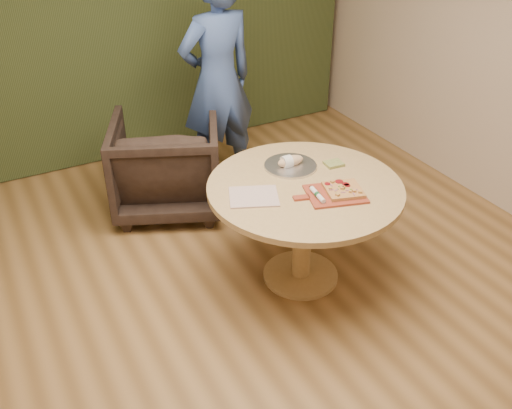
{
  "coord_description": "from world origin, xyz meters",
  "views": [
    {
      "loc": [
        -1.25,
        -2.21,
        2.59
      ],
      "look_at": [
        0.08,
        0.25,
        0.83
      ],
      "focal_mm": 40.0,
      "sensor_mm": 36.0,
      "label": 1
    }
  ],
  "objects_px": {
    "cutlery_roll": "(318,195)",
    "serving_tray": "(290,166)",
    "pizza_paddle": "(334,194)",
    "bread_roll": "(289,161)",
    "pedestal_table": "(304,204)",
    "person_standing": "(217,81)",
    "armchair": "(166,161)",
    "flatbread_pizza": "(343,190)"
  },
  "relations": [
    {
      "from": "flatbread_pizza",
      "to": "person_standing",
      "type": "xyz_separation_m",
      "value": [
        -0.05,
        1.73,
        0.16
      ]
    },
    {
      "from": "pedestal_table",
      "to": "cutlery_roll",
      "type": "height_order",
      "value": "cutlery_roll"
    },
    {
      "from": "cutlery_roll",
      "to": "serving_tray",
      "type": "height_order",
      "value": "cutlery_roll"
    },
    {
      "from": "pizza_paddle",
      "to": "person_standing",
      "type": "xyz_separation_m",
      "value": [
        0.01,
        1.72,
        0.18
      ]
    },
    {
      "from": "cutlery_roll",
      "to": "pedestal_table",
      "type": "bearing_deg",
      "value": 89.85
    },
    {
      "from": "pedestal_table",
      "to": "bread_roll",
      "type": "distance_m",
      "value": 0.32
    },
    {
      "from": "serving_tray",
      "to": "bread_roll",
      "type": "relative_size",
      "value": 1.84
    },
    {
      "from": "serving_tray",
      "to": "armchair",
      "type": "xyz_separation_m",
      "value": [
        -0.52,
        1.07,
        -0.32
      ]
    },
    {
      "from": "armchair",
      "to": "person_standing",
      "type": "bearing_deg",
      "value": -136.9
    },
    {
      "from": "pedestal_table",
      "to": "serving_tray",
      "type": "distance_m",
      "value": 0.3
    },
    {
      "from": "pedestal_table",
      "to": "armchair",
      "type": "bearing_deg",
      "value": 109.68
    },
    {
      "from": "cutlery_roll",
      "to": "armchair",
      "type": "relative_size",
      "value": 0.23
    },
    {
      "from": "flatbread_pizza",
      "to": "armchair",
      "type": "height_order",
      "value": "armchair"
    },
    {
      "from": "flatbread_pizza",
      "to": "person_standing",
      "type": "distance_m",
      "value": 1.73
    },
    {
      "from": "person_standing",
      "to": "pizza_paddle",
      "type": "bearing_deg",
      "value": 84.08
    },
    {
      "from": "pedestal_table",
      "to": "bread_roll",
      "type": "height_order",
      "value": "bread_roll"
    },
    {
      "from": "pedestal_table",
      "to": "flatbread_pizza",
      "type": "relative_size",
      "value": 4.63
    },
    {
      "from": "pizza_paddle",
      "to": "serving_tray",
      "type": "height_order",
      "value": "serving_tray"
    },
    {
      "from": "pedestal_table",
      "to": "pizza_paddle",
      "type": "distance_m",
      "value": 0.26
    },
    {
      "from": "pizza_paddle",
      "to": "person_standing",
      "type": "bearing_deg",
      "value": 106.29
    },
    {
      "from": "bread_roll",
      "to": "cutlery_roll",
      "type": "bearing_deg",
      "value": -98.01
    },
    {
      "from": "pedestal_table",
      "to": "person_standing",
      "type": "height_order",
      "value": "person_standing"
    },
    {
      "from": "serving_tray",
      "to": "armchair",
      "type": "bearing_deg",
      "value": 115.91
    },
    {
      "from": "bread_roll",
      "to": "armchair",
      "type": "relative_size",
      "value": 0.22
    },
    {
      "from": "pizza_paddle",
      "to": "flatbread_pizza",
      "type": "distance_m",
      "value": 0.07
    },
    {
      "from": "pizza_paddle",
      "to": "cutlery_roll",
      "type": "distance_m",
      "value": 0.12
    },
    {
      "from": "pedestal_table",
      "to": "armchair",
      "type": "distance_m",
      "value": 1.42
    },
    {
      "from": "armchair",
      "to": "flatbread_pizza",
      "type": "bearing_deg",
      "value": 135.9
    },
    {
      "from": "pizza_paddle",
      "to": "armchair",
      "type": "height_order",
      "value": "armchair"
    },
    {
      "from": "cutlery_roll",
      "to": "pizza_paddle",
      "type": "bearing_deg",
      "value": 1.61
    },
    {
      "from": "flatbread_pizza",
      "to": "cutlery_roll",
      "type": "bearing_deg",
      "value": 173.02
    },
    {
      "from": "pizza_paddle",
      "to": "armchair",
      "type": "relative_size",
      "value": 0.55
    },
    {
      "from": "armchair",
      "to": "bread_roll",
      "type": "bearing_deg",
      "value": 139.07
    },
    {
      "from": "pedestal_table",
      "to": "person_standing",
      "type": "relative_size",
      "value": 0.67
    },
    {
      "from": "person_standing",
      "to": "pedestal_table",
      "type": "bearing_deg",
      "value": 80.74
    },
    {
      "from": "flatbread_pizza",
      "to": "serving_tray",
      "type": "xyz_separation_m",
      "value": [
        -0.11,
        0.46,
        -0.02
      ]
    },
    {
      "from": "pizza_paddle",
      "to": "bread_roll",
      "type": "bearing_deg",
      "value": 113.33
    },
    {
      "from": "serving_tray",
      "to": "armchair",
      "type": "distance_m",
      "value": 1.23
    },
    {
      "from": "cutlery_roll",
      "to": "serving_tray",
      "type": "distance_m",
      "value": 0.44
    },
    {
      "from": "flatbread_pizza",
      "to": "person_standing",
      "type": "relative_size",
      "value": 0.15
    },
    {
      "from": "pizza_paddle",
      "to": "serving_tray",
      "type": "xyz_separation_m",
      "value": [
        -0.04,
        0.45,
        -0.0
      ]
    },
    {
      "from": "bread_roll",
      "to": "serving_tray",
      "type": "bearing_deg",
      "value": 0.0
    }
  ]
}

